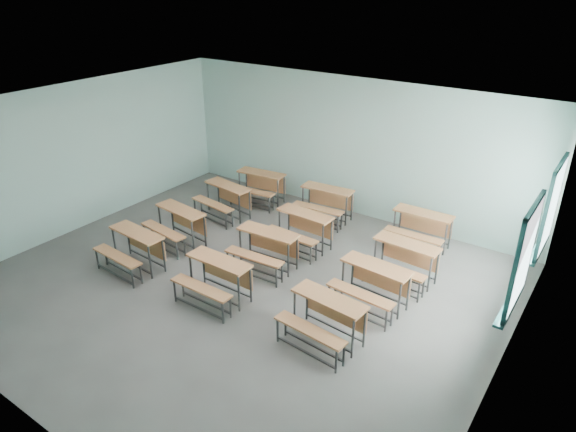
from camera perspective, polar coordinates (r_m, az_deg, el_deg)
name	(u,v)px	position (r m, az deg, el deg)	size (l,w,h in m)	color
room	(243,207)	(8.85, -5.07, 1.04)	(9.04, 8.04, 3.24)	slate
desk_unit_r0c0	(133,245)	(10.29, -16.83, -3.11)	(1.26, 0.89, 0.76)	#AA693D
desk_unit_r0c1	(216,274)	(9.03, -8.04, -6.45)	(1.21, 0.81, 0.76)	#AA693D
desk_unit_r0c2	(325,314)	(8.02, 4.11, -10.84)	(1.27, 0.91, 0.76)	#AA693D
desk_unit_r1c0	(177,221)	(11.02, -12.20, -0.57)	(1.29, 0.94, 0.76)	#AA693D
desk_unit_r1c1	(265,245)	(9.87, -2.57, -3.23)	(1.25, 0.88, 0.76)	#AA693D
desk_unit_r1c2	(372,281)	(8.90, 9.33, -7.10)	(1.26, 0.90, 0.76)	#AA693D
desk_unit_r2c0	(225,196)	(12.07, -7.04, 2.21)	(1.31, 0.97, 0.76)	#AA693D
desk_unit_r2c1	(302,225)	(10.60, 1.57, -1.06)	(1.25, 0.87, 0.76)	#AA693D
desk_unit_r2c2	(403,257)	(9.70, 12.69, -4.45)	(1.25, 0.87, 0.76)	#AA693D
desk_unit_r3c0	(259,183)	(12.75, -3.21, 3.67)	(1.29, 0.94, 0.76)	#AA693D
desk_unit_r3c1	(325,199)	(11.83, 4.15, 1.84)	(1.27, 0.91, 0.76)	#AA693D
desk_unit_r3c2	(421,225)	(10.96, 14.52, -0.99)	(1.22, 0.82, 0.76)	#AA693D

